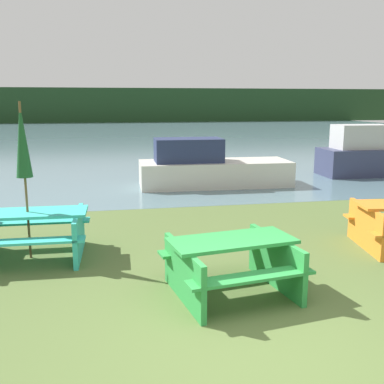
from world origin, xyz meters
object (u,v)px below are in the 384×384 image
Objects in this scene: umbrella_darkgreen at (22,142)px; picnic_table_green at (232,261)px; boat_second at (376,156)px; picnic_table_teal at (29,230)px; boat at (209,168)px.

picnic_table_green is at bearing -34.43° from umbrella_darkgreen.
umbrella_darkgreen is 0.60× the size of boat_second.
boat reaches higher than picnic_table_teal.
boat_second is at bearing 32.54° from picnic_table_teal.
picnic_table_teal is at bearing 145.57° from picnic_table_green.
picnic_table_teal reaches higher than picnic_table_green.
umbrella_darkgreen is at bearing 145.57° from picnic_table_green.
umbrella_darkgreen is at bearing -146.01° from boat_second.
picnic_table_green is 0.40× the size of boat.
picnic_table_teal is at bearing -125.44° from boat.
picnic_table_teal is 6.90m from boat.
umbrella_darkgreen is 0.55× the size of boat.
picnic_table_green is 11.08m from boat_second.
picnic_table_green is 0.73× the size of umbrella_darkgreen.
boat is at bearing 79.21° from picnic_table_green.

